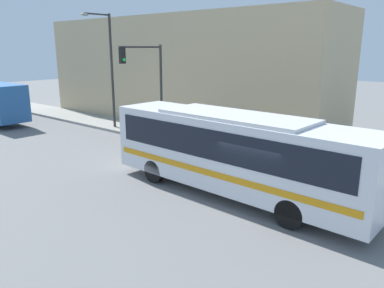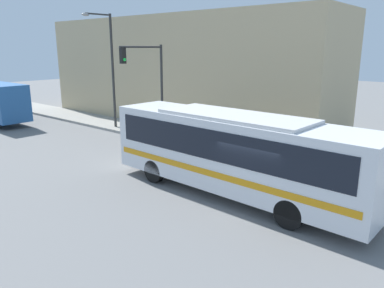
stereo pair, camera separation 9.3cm
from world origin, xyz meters
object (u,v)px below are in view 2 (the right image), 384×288
(fire_hydrant, at_px, (225,144))
(pedestrian_near_corner, at_px, (213,128))
(parking_meter, at_px, (181,129))
(city_bus, at_px, (234,149))
(traffic_light_pole, at_px, (149,76))
(street_lamp, at_px, (109,63))

(fire_hydrant, bearing_deg, pedestrian_near_corner, 54.03)
(parking_meter, bearing_deg, fire_hydrant, -90.00)
(city_bus, xyz_separation_m, traffic_light_pole, (3.84, 8.82, 2.20))
(fire_hydrant, relative_size, parking_meter, 0.67)
(fire_hydrant, relative_size, street_lamp, 0.10)
(traffic_light_pole, xyz_separation_m, street_lamp, (0.90, 4.95, 0.65))
(city_bus, distance_m, fire_hydrant, 6.22)
(street_lamp, relative_size, pedestrian_near_corner, 4.79)
(city_bus, height_order, street_lamp, street_lamp)
(fire_hydrant, relative_size, pedestrian_near_corner, 0.48)
(city_bus, xyz_separation_m, street_lamp, (4.73, 13.76, 2.85))
(parking_meter, xyz_separation_m, pedestrian_near_corner, (1.42, -1.33, 0.03))
(parking_meter, height_order, pedestrian_near_corner, pedestrian_near_corner)
(city_bus, distance_m, pedestrian_near_corner, 8.46)
(fire_hydrant, xyz_separation_m, parking_meter, (0.00, 3.29, 0.42))
(fire_hydrant, xyz_separation_m, pedestrian_near_corner, (1.42, 1.95, 0.44))
(fire_hydrant, height_order, pedestrian_near_corner, pedestrian_near_corner)
(city_bus, xyz_separation_m, parking_meter, (4.76, 7.05, -0.93))
(fire_hydrant, xyz_separation_m, street_lamp, (-0.02, 9.99, 4.20))
(city_bus, height_order, fire_hydrant, city_bus)
(city_bus, distance_m, street_lamp, 14.83)
(street_lamp, bearing_deg, city_bus, -108.99)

